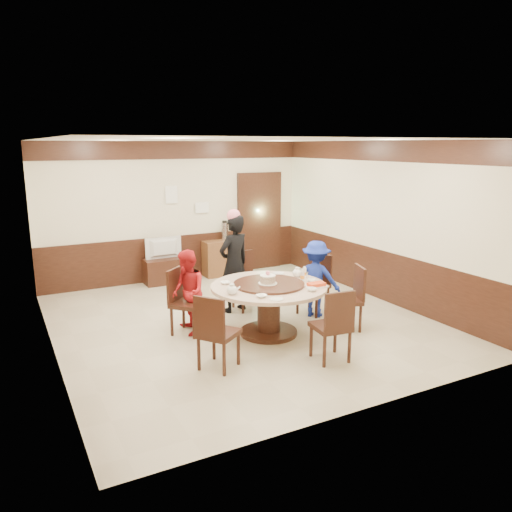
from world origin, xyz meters
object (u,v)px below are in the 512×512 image
person_blue (316,279)px  side_cabinet (222,258)px  shrimp_platter (316,285)px  person_red (187,292)px  television (165,248)px  tv_stand (166,271)px  person_standing (234,264)px  birthday_cake (268,279)px  banquet_table (269,299)px  thermos (225,231)px

person_blue → side_cabinet: person_blue is taller
person_blue → side_cabinet: size_ratio=1.55×
person_blue → shrimp_platter: size_ratio=4.14×
person_red → television: 2.87m
television → side_cabinet: television is taller
person_red → tv_stand: size_ratio=1.47×
person_standing → birthday_cake: 1.21m
birthday_cake → banquet_table: bearing=35.9°
person_blue → thermos: person_blue is taller
thermos → person_red: bearing=-123.5°
tv_stand → television: bearing=0.0°
person_standing → tv_stand: 2.34m
tv_stand → thermos: bearing=1.3°
shrimp_platter → side_cabinet: size_ratio=0.38×
birthday_cake → thermos: bearing=75.7°
banquet_table → television: bearing=98.0°
person_standing → person_red: 1.22m
person_red → side_cabinet: (1.81, 2.85, -0.25)m
birthday_cake → person_red: bearing=148.7°
person_blue → tv_stand: bearing=-16.8°
person_red → tv_stand: (0.56, 2.82, -0.38)m
shrimp_platter → side_cabinet: shrimp_platter is taller
banquet_table → person_standing: 1.22m
banquet_table → side_cabinet: 3.52m
shrimp_platter → television: television is taller
tv_stand → person_standing: bearing=-77.6°
birthday_cake → thermos: size_ratio=0.72×
banquet_table → birthday_cake: birthday_cake is taller
person_blue → shrimp_platter: (-0.52, -0.76, 0.16)m
banquet_table → person_red: bearing=150.5°
person_red → person_blue: person_red is taller
person_blue → shrimp_platter: 0.93m
person_red → shrimp_platter: bearing=63.9°
side_cabinet → banquet_table: bearing=-102.8°
person_red → birthday_cake: bearing=64.6°
tv_stand → thermos: (1.33, 0.03, 0.69)m
birthday_cake → thermos: (0.88, 3.46, 0.10)m
banquet_table → thermos: 3.56m
person_standing → tv_stand: person_standing is taller
banquet_table → tv_stand: banquet_table is taller
person_red → shrimp_platter: size_ratio=4.17×
side_cabinet → shrimp_platter: bearing=-93.4°
tv_stand → thermos: 1.50m
person_standing → birthday_cake: size_ratio=5.94×
banquet_table → side_cabinet: size_ratio=2.10×
television → side_cabinet: bearing=179.8°
tv_stand → person_blue: bearing=-63.1°
person_standing → tv_stand: (-0.49, 2.21, -0.56)m
banquet_table → television: size_ratio=2.27×
thermos → shrimp_platter: bearing=-94.4°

